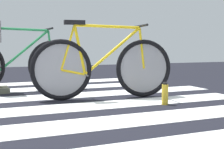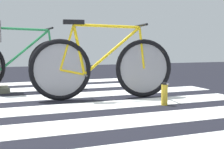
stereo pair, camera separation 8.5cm
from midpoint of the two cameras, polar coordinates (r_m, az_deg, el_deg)
The scene contains 5 objects.
ground at distance 3.00m, azimuth -15.78°, elevation -7.47°, with size 18.00×14.00×0.02m.
crosswalk_markings at distance 2.85m, azimuth -15.29°, elevation -7.87°, with size 5.43×5.75×0.00m.
bicycle_1_of_2 at distance 3.77m, azimuth -2.13°, elevation 1.37°, with size 1.73×0.52×0.93m.
bicycle_2_of_2 at distance 4.59m, azimuth -17.43°, elevation 1.82°, with size 1.74×0.52×0.93m.
water_bottle at distance 3.45m, azimuth 8.96°, elevation -3.55°, with size 0.07×0.07×0.24m.
Camera 1 is at (-0.38, -2.91, 0.66)m, focal length 50.55 mm.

